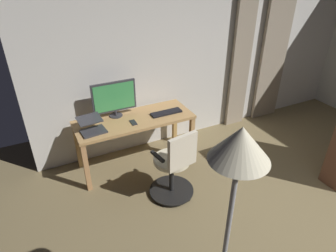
{
  "coord_description": "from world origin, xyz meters",
  "views": [
    {
      "loc": [
        2.57,
        0.93,
        2.61
      ],
      "look_at": [
        1.24,
        -1.77,
        0.87
      ],
      "focal_mm": 31.44,
      "sensor_mm": 36.0,
      "label": 1
    }
  ],
  "objects_px": {
    "cell_phone_by_monitor": "(86,122)",
    "floor_lamp": "(235,182)",
    "laptop": "(92,127)",
    "desk": "(135,125)",
    "computer_monitor": "(114,98)",
    "office_chair": "(175,167)",
    "computer_keyboard": "(166,113)",
    "cell_phone_face_up": "(133,122)"
  },
  "relations": [
    {
      "from": "computer_monitor",
      "to": "computer_keyboard",
      "type": "height_order",
      "value": "computer_monitor"
    },
    {
      "from": "desk",
      "to": "computer_monitor",
      "type": "xyz_separation_m",
      "value": [
        0.19,
        -0.19,
        0.36
      ]
    },
    {
      "from": "cell_phone_by_monitor",
      "to": "floor_lamp",
      "type": "distance_m",
      "value": 2.76
    },
    {
      "from": "computer_monitor",
      "to": "laptop",
      "type": "bearing_deg",
      "value": 33.28
    },
    {
      "from": "laptop",
      "to": "desk",
      "type": "bearing_deg",
      "value": -179.2
    },
    {
      "from": "computer_monitor",
      "to": "computer_keyboard",
      "type": "distance_m",
      "value": 0.74
    },
    {
      "from": "computer_keyboard",
      "to": "floor_lamp",
      "type": "height_order",
      "value": "floor_lamp"
    },
    {
      "from": "computer_keyboard",
      "to": "floor_lamp",
      "type": "distance_m",
      "value": 2.62
    },
    {
      "from": "computer_monitor",
      "to": "floor_lamp",
      "type": "xyz_separation_m",
      "value": [
        0.11,
        2.6,
        0.61
      ]
    },
    {
      "from": "cell_phone_by_monitor",
      "to": "floor_lamp",
      "type": "xyz_separation_m",
      "value": [
        -0.3,
        2.6,
        0.88
      ]
    },
    {
      "from": "computer_keyboard",
      "to": "cell_phone_face_up",
      "type": "relative_size",
      "value": 3.03
    },
    {
      "from": "office_chair",
      "to": "cell_phone_face_up",
      "type": "xyz_separation_m",
      "value": [
        0.22,
        -0.74,
        0.29
      ]
    },
    {
      "from": "computer_keyboard",
      "to": "laptop",
      "type": "distance_m",
      "value": 1.03
    },
    {
      "from": "computer_keyboard",
      "to": "floor_lamp",
      "type": "relative_size",
      "value": 0.23
    },
    {
      "from": "laptop",
      "to": "cell_phone_face_up",
      "type": "distance_m",
      "value": 0.53
    },
    {
      "from": "office_chair",
      "to": "floor_lamp",
      "type": "height_order",
      "value": "floor_lamp"
    },
    {
      "from": "laptop",
      "to": "cell_phone_face_up",
      "type": "bearing_deg",
      "value": 169.97
    },
    {
      "from": "office_chair",
      "to": "computer_monitor",
      "type": "distance_m",
      "value": 1.23
    },
    {
      "from": "office_chair",
      "to": "cell_phone_by_monitor",
      "type": "bearing_deg",
      "value": 117.62
    },
    {
      "from": "cell_phone_by_monitor",
      "to": "laptop",
      "type": "bearing_deg",
      "value": 101.03
    },
    {
      "from": "cell_phone_by_monitor",
      "to": "floor_lamp",
      "type": "height_order",
      "value": "floor_lamp"
    },
    {
      "from": "laptop",
      "to": "office_chair",
      "type": "bearing_deg",
      "value": 128.2
    },
    {
      "from": "desk",
      "to": "computer_keyboard",
      "type": "bearing_deg",
      "value": 172.91
    },
    {
      "from": "laptop",
      "to": "floor_lamp",
      "type": "relative_size",
      "value": 0.19
    },
    {
      "from": "desk",
      "to": "office_chair",
      "type": "distance_m",
      "value": 0.89
    },
    {
      "from": "office_chair",
      "to": "cell_phone_by_monitor",
      "type": "height_order",
      "value": "office_chair"
    },
    {
      "from": "desk",
      "to": "laptop",
      "type": "relative_size",
      "value": 4.41
    },
    {
      "from": "desk",
      "to": "office_chair",
      "type": "bearing_deg",
      "value": 101.63
    },
    {
      "from": "office_chair",
      "to": "cell_phone_by_monitor",
      "type": "distance_m",
      "value": 1.32
    },
    {
      "from": "desk",
      "to": "laptop",
      "type": "distance_m",
      "value": 0.6
    },
    {
      "from": "office_chair",
      "to": "floor_lamp",
      "type": "relative_size",
      "value": 0.49
    },
    {
      "from": "computer_monitor",
      "to": "laptop",
      "type": "relative_size",
      "value": 1.65
    },
    {
      "from": "computer_monitor",
      "to": "floor_lamp",
      "type": "distance_m",
      "value": 2.67
    },
    {
      "from": "office_chair",
      "to": "computer_keyboard",
      "type": "xyz_separation_m",
      "value": [
        -0.28,
        -0.79,
        0.29
      ]
    },
    {
      "from": "computer_monitor",
      "to": "laptop",
      "type": "height_order",
      "value": "computer_monitor"
    },
    {
      "from": "computer_monitor",
      "to": "office_chair",
      "type": "bearing_deg",
      "value": 109.64
    },
    {
      "from": "computer_keyboard",
      "to": "laptop",
      "type": "height_order",
      "value": "laptop"
    },
    {
      "from": "cell_phone_face_up",
      "to": "office_chair",
      "type": "bearing_deg",
      "value": 108.13
    },
    {
      "from": "desk",
      "to": "floor_lamp",
      "type": "height_order",
      "value": "floor_lamp"
    },
    {
      "from": "floor_lamp",
      "to": "laptop",
      "type": "bearing_deg",
      "value": -83.33
    },
    {
      "from": "desk",
      "to": "computer_keyboard",
      "type": "xyz_separation_m",
      "value": [
        -0.45,
        0.06,
        0.11
      ]
    },
    {
      "from": "cell_phone_by_monitor",
      "to": "floor_lamp",
      "type": "relative_size",
      "value": 0.07
    }
  ]
}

